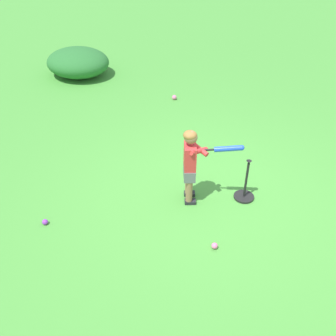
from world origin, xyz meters
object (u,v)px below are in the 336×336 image
play_ball_near_batter (174,97)px  play_ball_center_lawn (45,222)px  child_batter (192,160)px  batting_tee (245,192)px  play_ball_behind_batter (215,246)px

play_ball_near_batter → play_ball_center_lawn: play_ball_near_batter is taller
child_batter → batting_tee: size_ratio=1.74×
child_batter → play_ball_behind_batter: child_batter is taller
play_ball_center_lawn → batting_tee: size_ratio=0.12×
child_batter → play_ball_center_lawn: 2.03m
play_ball_near_batter → batting_tee: bearing=-142.3°
play_ball_near_batter → play_ball_behind_batter: play_ball_near_batter is taller
play_ball_behind_batter → batting_tee: 1.06m
child_batter → play_ball_near_batter: (2.84, 1.29, -0.60)m
play_ball_near_batter → play_ball_center_lawn: (-3.97, 0.29, -0.01)m
child_batter → play_ball_center_lawn: size_ratio=14.35×
play_ball_near_batter → batting_tee: (-2.54, -1.96, 0.06)m
play_ball_behind_batter → play_ball_center_lawn: (-0.38, 2.12, -0.00)m
child_batter → play_ball_behind_batter: (-0.75, -0.55, -0.61)m
play_ball_behind_batter → play_ball_center_lawn: bearing=100.2°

